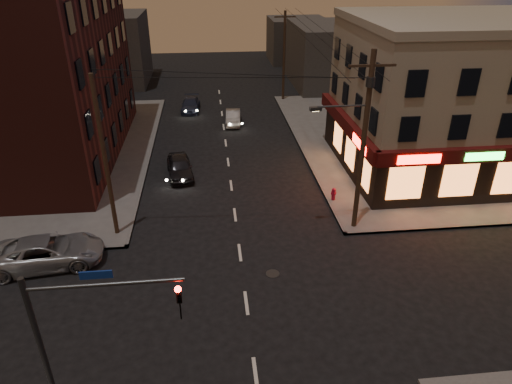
{
  "coord_description": "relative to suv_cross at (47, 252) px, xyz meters",
  "views": [
    {
      "loc": [
        -1.27,
        -16.09,
        14.23
      ],
      "look_at": [
        0.96,
        4.79,
        3.2
      ],
      "focal_mm": 32.0,
      "sensor_mm": 36.0,
      "label": 1
    }
  ],
  "objects": [
    {
      "name": "utility_pole_main",
      "position": [
        16.5,
        1.8,
        4.99
      ],
      "size": [
        4.2,
        0.44,
        10.0
      ],
      "color": "#382619",
      "rests_on": "sidewalk_ne"
    },
    {
      "name": "sedan_mid",
      "position": [
        10.76,
        20.78,
        -0.14
      ],
      "size": [
        1.6,
        3.9,
        1.26
      ],
      "primitive_type": "imported",
      "rotation": [
        0.0,
        0.0,
        -0.07
      ],
      "color": "slate",
      "rests_on": "ground"
    },
    {
      "name": "traffic_signal",
      "position": [
        4.25,
        -9.6,
        3.39
      ],
      "size": [
        4.49,
        0.32,
        6.47
      ],
      "color": "#333538",
      "rests_on": "ground"
    },
    {
      "name": "utility_pole_west",
      "position": [
        3.02,
        2.5,
        3.88
      ],
      "size": [
        0.24,
        0.24,
        9.0
      ],
      "primitive_type": "cylinder",
      "color": "#382619",
      "rests_on": "sidewalk_nw"
    },
    {
      "name": "ground",
      "position": [
        9.82,
        -4.0,
        -0.77
      ],
      "size": [
        120.0,
        120.0,
        0.0
      ],
      "primitive_type": "plane",
      "color": "black",
      "rests_on": "ground"
    },
    {
      "name": "bg_building_nw",
      "position": [
        -3.18,
        38.0,
        3.23
      ],
      "size": [
        9.0,
        10.0,
        8.0
      ],
      "primitive_type": "cube",
      "color": "#3F3D3A",
      "rests_on": "ground"
    },
    {
      "name": "utility_pole_far",
      "position": [
        16.62,
        28.0,
        3.88
      ],
      "size": [
        0.26,
        0.26,
        9.0
      ],
      "primitive_type": "cylinder",
      "color": "#382619",
      "rests_on": "sidewalk_ne"
    },
    {
      "name": "pizza_building",
      "position": [
        25.75,
        9.43,
        4.58
      ],
      "size": [
        15.85,
        12.85,
        10.5
      ],
      "color": "gray",
      "rests_on": "sidewalk_ne"
    },
    {
      "name": "bg_building_ne_a",
      "position": [
        23.82,
        34.0,
        2.73
      ],
      "size": [
        10.0,
        12.0,
        7.0
      ],
      "primitive_type": "cube",
      "color": "#3F3D3A",
      "rests_on": "ground"
    },
    {
      "name": "bg_building_ne_b",
      "position": [
        21.82,
        48.0,
        2.23
      ],
      "size": [
        8.0,
        8.0,
        6.0
      ],
      "primitive_type": "cube",
      "color": "#3F3D3A",
      "rests_on": "ground"
    },
    {
      "name": "brick_apartment",
      "position": [
        -4.68,
        15.0,
        5.88
      ],
      "size": [
        12.0,
        20.0,
        13.0
      ],
      "primitive_type": "cube",
      "color": "#421915",
      "rests_on": "sidewalk_nw"
    },
    {
      "name": "suv_cross",
      "position": [
        0.0,
        0.0,
        0.0
      ],
      "size": [
        5.82,
        3.25,
        1.54
      ],
      "primitive_type": "imported",
      "rotation": [
        0.0,
        0.0,
        1.7
      ],
      "color": "gray",
      "rests_on": "ground"
    },
    {
      "name": "fire_hydrant",
      "position": [
        16.22,
        5.0,
        -0.16
      ],
      "size": [
        0.38,
        0.38,
        0.84
      ],
      "rotation": [
        0.0,
        0.0,
        0.36
      ],
      "color": "maroon",
      "rests_on": "sidewalk_ne"
    },
    {
      "name": "sedan_far",
      "position": [
        6.72,
        25.26,
        -0.15
      ],
      "size": [
        1.96,
        4.35,
        1.24
      ],
      "primitive_type": "imported",
      "rotation": [
        0.0,
        0.0,
        -0.05
      ],
      "color": "#1C2339",
      "rests_on": "ground"
    },
    {
      "name": "sedan_near",
      "position": [
        6.26,
        9.93,
        -0.05
      ],
      "size": [
        2.24,
        4.42,
        1.44
      ],
      "primitive_type": "imported",
      "rotation": [
        0.0,
        0.0,
        0.13
      ],
      "color": "black",
      "rests_on": "ground"
    },
    {
      "name": "sidewalk_ne",
      "position": [
        27.82,
        15.0,
        -0.69
      ],
      "size": [
        24.0,
        28.0,
        0.15
      ],
      "primitive_type": "cube",
      "color": "#514F4C",
      "rests_on": "ground"
    }
  ]
}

